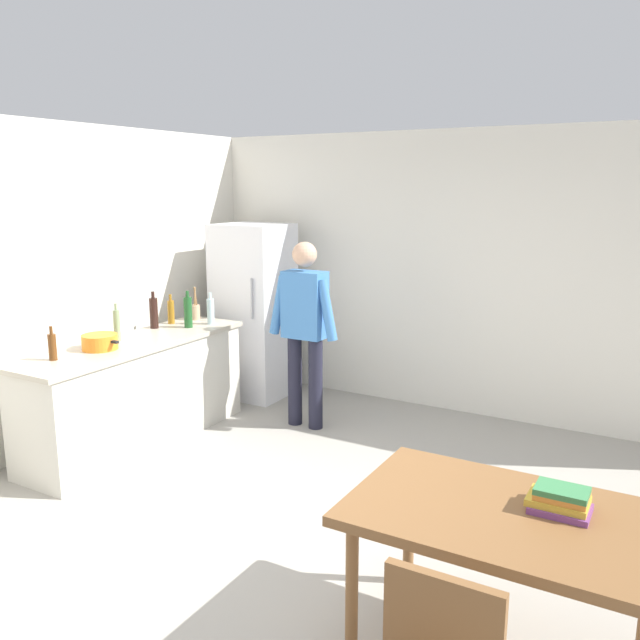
% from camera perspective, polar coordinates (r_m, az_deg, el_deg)
% --- Properties ---
extents(ground_plane, '(14.00, 14.00, 0.00)m').
position_cam_1_polar(ground_plane, '(4.27, -3.22, -19.16)').
color(ground_plane, '#9E998E').
extents(wall_back, '(6.40, 0.12, 2.70)m').
position_cam_1_polar(wall_back, '(6.44, 11.29, 4.01)').
color(wall_back, silver).
rests_on(wall_back, ground_plane).
extents(wall_left, '(0.12, 5.60, 2.70)m').
position_cam_1_polar(wall_left, '(5.71, -24.73, 2.18)').
color(wall_left, silver).
rests_on(wall_left, ground_plane).
extents(kitchen_counter, '(0.64, 2.20, 0.90)m').
position_cam_1_polar(kitchen_counter, '(5.83, -15.68, -6.06)').
color(kitchen_counter, beige).
rests_on(kitchen_counter, ground_plane).
extents(refrigerator, '(0.70, 0.67, 1.80)m').
position_cam_1_polar(refrigerator, '(6.84, -5.78, 0.80)').
color(refrigerator, white).
rests_on(refrigerator, ground_plane).
extents(person, '(0.70, 0.22, 1.70)m').
position_cam_1_polar(person, '(5.86, -1.35, -0.21)').
color(person, '#1E1E2D').
rests_on(person, ground_plane).
extents(dining_table, '(1.40, 0.90, 0.75)m').
position_cam_1_polar(dining_table, '(3.21, 15.89, -16.94)').
color(dining_table, brown).
rests_on(dining_table, ground_plane).
extents(cooking_pot, '(0.40, 0.28, 0.12)m').
position_cam_1_polar(cooking_pot, '(5.50, -18.65, -1.82)').
color(cooking_pot, orange).
rests_on(cooking_pot, kitchen_counter).
extents(utensil_jar, '(0.11, 0.11, 0.32)m').
position_cam_1_polar(utensil_jar, '(6.49, -10.89, 0.75)').
color(utensil_jar, tan).
rests_on(utensil_jar, kitchen_counter).
extents(bottle_vinegar_tall, '(0.06, 0.06, 0.32)m').
position_cam_1_polar(bottle_vinegar_tall, '(5.74, -17.30, -0.41)').
color(bottle_vinegar_tall, gray).
rests_on(bottle_vinegar_tall, kitchen_counter).
extents(bottle_wine_dark, '(0.08, 0.08, 0.34)m').
position_cam_1_polar(bottle_wine_dark, '(6.15, -14.29, 0.64)').
color(bottle_wine_dark, black).
rests_on(bottle_wine_dark, kitchen_counter).
extents(bottle_beer_brown, '(0.06, 0.06, 0.26)m').
position_cam_1_polar(bottle_beer_brown, '(5.28, -22.30, -2.14)').
color(bottle_beer_brown, '#5B3314').
rests_on(bottle_beer_brown, kitchen_counter).
extents(bottle_oil_amber, '(0.06, 0.06, 0.28)m').
position_cam_1_polar(bottle_oil_amber, '(6.33, -12.87, 0.73)').
color(bottle_oil_amber, '#996619').
rests_on(bottle_oil_amber, kitchen_counter).
extents(bottle_wine_green, '(0.08, 0.08, 0.34)m').
position_cam_1_polar(bottle_wine_green, '(6.12, -11.43, 0.70)').
color(bottle_wine_green, '#1E5123').
rests_on(bottle_wine_green, kitchen_counter).
extents(bottle_water_clear, '(0.07, 0.07, 0.30)m').
position_cam_1_polar(bottle_water_clear, '(6.23, -9.52, 0.79)').
color(bottle_water_clear, silver).
rests_on(bottle_water_clear, kitchen_counter).
extents(book_stack, '(0.27, 0.21, 0.11)m').
position_cam_1_polar(book_stack, '(3.23, 20.21, -14.51)').
color(book_stack, '#753D7F').
rests_on(book_stack, dining_table).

